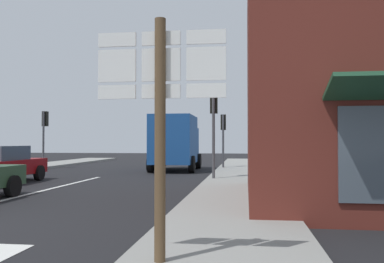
% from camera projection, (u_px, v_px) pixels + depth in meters
% --- Properties ---
extents(ground_plane, '(80.00, 80.00, 0.00)m').
position_uv_depth(ground_plane, '(81.00, 182.00, 16.67)').
color(ground_plane, black).
extents(sidewalk_right, '(2.69, 44.00, 0.14)m').
position_uv_depth(sidewalk_right, '(238.00, 188.00, 13.84)').
color(sidewalk_right, gray).
rests_on(sidewalk_right, ground).
extents(lane_centre_stripe, '(0.16, 12.00, 0.01)m').
position_uv_depth(lane_centre_stripe, '(30.00, 194.00, 12.71)').
color(lane_centre_stripe, silver).
rests_on(lane_centre_stripe, ground).
extents(sedan_far, '(2.06, 4.24, 1.47)m').
position_uv_depth(sedan_far, '(0.00, 164.00, 15.83)').
color(sedan_far, maroon).
rests_on(sedan_far, ground).
extents(delivery_truck, '(2.54, 5.03, 3.05)m').
position_uv_depth(delivery_truck, '(176.00, 141.00, 22.86)').
color(delivery_truck, '#19478C').
rests_on(delivery_truck, ground).
extents(route_sign_post, '(1.66, 0.14, 3.20)m').
position_uv_depth(route_sign_post, '(160.00, 113.00, 5.15)').
color(route_sign_post, brown).
rests_on(route_sign_post, ground).
extents(traffic_light_far_left, '(0.30, 0.49, 3.46)m').
position_uv_depth(traffic_light_far_left, '(45.00, 126.00, 24.61)').
color(traffic_light_far_left, '#47474C').
rests_on(traffic_light_far_left, ground).
extents(traffic_light_far_right, '(0.30, 0.49, 3.22)m').
position_uv_depth(traffic_light_far_right, '(223.00, 129.00, 23.81)').
color(traffic_light_far_right, '#47474C').
rests_on(traffic_light_far_right, ground).
extents(traffic_light_near_right, '(0.30, 0.49, 3.71)m').
position_uv_depth(traffic_light_near_right, '(214.00, 115.00, 16.83)').
color(traffic_light_near_right, '#47474C').
rests_on(traffic_light_near_right, ground).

